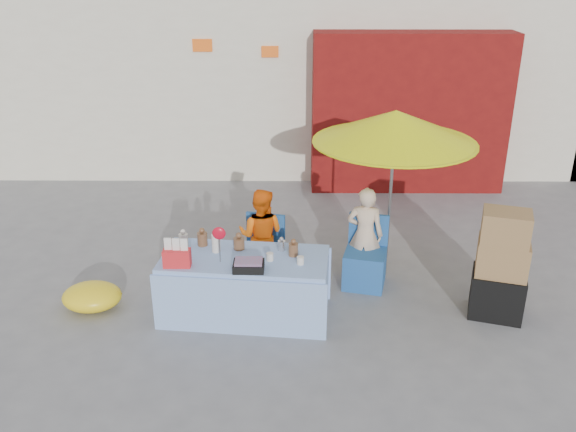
{
  "coord_description": "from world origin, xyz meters",
  "views": [
    {
      "loc": [
        0.26,
        -5.7,
        3.71
      ],
      "look_at": [
        0.22,
        0.6,
        1.0
      ],
      "focal_mm": 38.0,
      "sensor_mm": 36.0,
      "label": 1
    }
  ],
  "objects_px": {
    "market_table": "(245,285)",
    "umbrella": "(395,127)",
    "chair_right": "(365,266)",
    "vendor_beige": "(365,235)",
    "chair_left": "(261,265)",
    "box_stack": "(500,268)",
    "vendor_orange": "(261,235)"
  },
  "relations": [
    {
      "from": "chair_right",
      "to": "umbrella",
      "type": "bearing_deg",
      "value": 57.44
    },
    {
      "from": "market_table",
      "to": "umbrella",
      "type": "relative_size",
      "value": 0.92
    },
    {
      "from": "vendor_orange",
      "to": "box_stack",
      "type": "bearing_deg",
      "value": 176.86
    },
    {
      "from": "market_table",
      "to": "chair_left",
      "type": "bearing_deg",
      "value": 83.19
    },
    {
      "from": "market_table",
      "to": "box_stack",
      "type": "xyz_separation_m",
      "value": [
        2.79,
        0.01,
        0.21
      ]
    },
    {
      "from": "umbrella",
      "to": "box_stack",
      "type": "distance_m",
      "value": 1.95
    },
    {
      "from": "chair_left",
      "to": "vendor_orange",
      "type": "xyz_separation_m",
      "value": [
        -0.0,
        0.13,
        0.34
      ]
    },
    {
      "from": "vendor_orange",
      "to": "box_stack",
      "type": "relative_size",
      "value": 0.95
    },
    {
      "from": "market_table",
      "to": "umbrella",
      "type": "height_order",
      "value": "umbrella"
    },
    {
      "from": "chair_right",
      "to": "vendor_beige",
      "type": "xyz_separation_m",
      "value": [
        -0.0,
        0.13,
        0.35
      ]
    },
    {
      "from": "market_table",
      "to": "box_stack",
      "type": "height_order",
      "value": "box_stack"
    },
    {
      "from": "market_table",
      "to": "vendor_orange",
      "type": "height_order",
      "value": "vendor_orange"
    },
    {
      "from": "chair_right",
      "to": "vendor_orange",
      "type": "bearing_deg",
      "value": -172.54
    },
    {
      "from": "market_table",
      "to": "vendor_orange",
      "type": "xyz_separation_m",
      "value": [
        0.15,
        0.8,
        0.23
      ]
    },
    {
      "from": "chair_right",
      "to": "box_stack",
      "type": "distance_m",
      "value": 1.57
    },
    {
      "from": "chair_left",
      "to": "vendor_orange",
      "type": "bearing_deg",
      "value": 105.17
    },
    {
      "from": "chair_left",
      "to": "box_stack",
      "type": "bearing_deg",
      "value": -0.44
    },
    {
      "from": "chair_right",
      "to": "vendor_beige",
      "type": "relative_size",
      "value": 0.7
    },
    {
      "from": "vendor_beige",
      "to": "box_stack",
      "type": "xyz_separation_m",
      "value": [
        1.39,
        -0.79,
        -0.03
      ]
    },
    {
      "from": "vendor_orange",
      "to": "vendor_beige",
      "type": "height_order",
      "value": "vendor_beige"
    },
    {
      "from": "chair_left",
      "to": "vendor_beige",
      "type": "height_order",
      "value": "vendor_beige"
    },
    {
      "from": "market_table",
      "to": "box_stack",
      "type": "bearing_deg",
      "value": 6.15
    },
    {
      "from": "market_table",
      "to": "vendor_beige",
      "type": "height_order",
      "value": "vendor_beige"
    },
    {
      "from": "chair_right",
      "to": "chair_left",
      "type": "bearing_deg",
      "value": -166.41
    },
    {
      "from": "chair_right",
      "to": "box_stack",
      "type": "xyz_separation_m",
      "value": [
        1.38,
        -0.66,
        0.32
      ]
    },
    {
      "from": "chair_left",
      "to": "vendor_orange",
      "type": "distance_m",
      "value": 0.36
    },
    {
      "from": "umbrella",
      "to": "chair_right",
      "type": "bearing_deg",
      "value": -136.15
    },
    {
      "from": "vendor_orange",
      "to": "umbrella",
      "type": "xyz_separation_m",
      "value": [
        1.55,
        0.15,
        1.3
      ]
    },
    {
      "from": "chair_right",
      "to": "vendor_orange",
      "type": "relative_size",
      "value": 0.72
    },
    {
      "from": "vendor_orange",
      "to": "vendor_beige",
      "type": "bearing_deg",
      "value": -166.41
    },
    {
      "from": "chair_left",
      "to": "chair_right",
      "type": "height_order",
      "value": "same"
    },
    {
      "from": "market_table",
      "to": "chair_left",
      "type": "distance_m",
      "value": 0.69
    }
  ]
}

